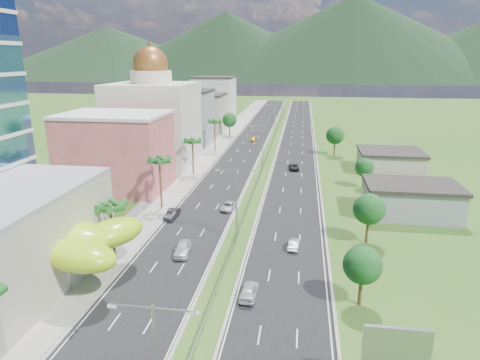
% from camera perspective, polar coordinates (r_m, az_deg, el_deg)
% --- Properties ---
extents(ground, '(500.00, 500.00, 0.00)m').
position_cam_1_polar(ground, '(55.35, -2.09, -12.21)').
color(ground, '#2D5119').
rests_on(ground, ground).
extents(road_left, '(11.00, 260.00, 0.04)m').
position_cam_1_polar(road_left, '(141.32, 1.48, 5.43)').
color(road_left, black).
rests_on(road_left, ground).
extents(road_right, '(11.00, 260.00, 0.04)m').
position_cam_1_polar(road_right, '(140.36, 7.60, 5.22)').
color(road_right, black).
rests_on(road_right, ground).
extents(sidewalk_left, '(7.00, 260.00, 0.12)m').
position_cam_1_polar(sidewalk_left, '(142.74, -2.32, 5.54)').
color(sidewalk_left, gray).
rests_on(sidewalk_left, ground).
extents(median_guardrail, '(0.10, 216.06, 0.76)m').
position_cam_1_polar(median_guardrail, '(122.91, 3.95, 4.05)').
color(median_guardrail, gray).
rests_on(median_guardrail, ground).
extents(streetlight_median_b, '(6.04, 0.25, 11.00)m').
position_cam_1_polar(streetlight_median_b, '(61.74, -0.48, -2.29)').
color(streetlight_median_b, gray).
rests_on(streetlight_median_b, ground).
extents(streetlight_median_c, '(6.04, 0.25, 11.00)m').
position_cam_1_polar(streetlight_median_c, '(100.21, 3.03, 4.88)').
color(streetlight_median_c, gray).
rests_on(streetlight_median_c, ground).
extents(streetlight_median_d, '(6.04, 0.25, 11.00)m').
position_cam_1_polar(streetlight_median_d, '(144.49, 4.73, 8.32)').
color(streetlight_median_d, gray).
rests_on(streetlight_median_d, ground).
extents(streetlight_median_e, '(6.04, 0.25, 11.00)m').
position_cam_1_polar(streetlight_median_e, '(189.11, 5.64, 10.14)').
color(streetlight_median_e, gray).
rests_on(streetlight_median_e, ground).
extents(lime_canopy, '(18.00, 15.00, 7.40)m').
position_cam_1_polar(lime_canopy, '(56.73, -23.39, -7.30)').
color(lime_canopy, '#9BCF14').
rests_on(lime_canopy, ground).
extents(pink_shophouse, '(20.00, 15.00, 15.00)m').
position_cam_1_polar(pink_shophouse, '(90.01, -16.18, 3.46)').
color(pink_shophouse, '#B64A53').
rests_on(pink_shophouse, ground).
extents(domed_building, '(20.00, 20.00, 28.70)m').
position_cam_1_polar(domed_building, '(110.34, -11.46, 8.05)').
color(domed_building, beige).
rests_on(domed_building, ground).
extents(midrise_grey, '(16.00, 15.00, 16.00)m').
position_cam_1_polar(midrise_grey, '(134.10, -7.40, 8.17)').
color(midrise_grey, gray).
rests_on(midrise_grey, ground).
extents(midrise_beige, '(16.00, 15.00, 13.00)m').
position_cam_1_polar(midrise_beige, '(155.41, -5.20, 8.76)').
color(midrise_beige, '#A59D88').
rests_on(midrise_beige, ground).
extents(midrise_white, '(16.00, 15.00, 18.00)m').
position_cam_1_polar(midrise_white, '(177.43, -3.48, 10.52)').
color(midrise_white, silver).
rests_on(midrise_white, ground).
extents(billboard, '(5.20, 0.35, 6.20)m').
position_cam_1_polar(billboard, '(37.87, 20.15, -20.23)').
color(billboard, gray).
rests_on(billboard, ground).
extents(shed_near, '(15.00, 10.00, 5.00)m').
position_cam_1_polar(shed_near, '(78.98, 21.84, -2.58)').
color(shed_near, gray).
rests_on(shed_near, ground).
extents(shed_far, '(14.00, 12.00, 4.40)m').
position_cam_1_polar(shed_far, '(107.73, 19.36, 2.30)').
color(shed_far, '#A59D88').
rests_on(shed_far, ground).
extents(palm_tree_b, '(3.60, 3.60, 8.10)m').
position_cam_1_polar(palm_tree_b, '(58.80, -16.86, -3.65)').
color(palm_tree_b, '#47301C').
rests_on(palm_tree_b, ground).
extents(palm_tree_c, '(3.60, 3.60, 9.60)m').
position_cam_1_polar(palm_tree_c, '(76.15, -10.69, 2.36)').
color(palm_tree_c, '#47301C').
rests_on(palm_tree_c, ground).
extents(palm_tree_d, '(3.60, 3.60, 8.60)m').
position_cam_1_polar(palm_tree_d, '(97.87, -6.35, 5.01)').
color(palm_tree_d, '#47301C').
rests_on(palm_tree_d, ground).
extents(palm_tree_e, '(3.60, 3.60, 9.40)m').
position_cam_1_polar(palm_tree_e, '(121.73, -3.41, 7.62)').
color(palm_tree_e, '#47301C').
rests_on(palm_tree_e, ground).
extents(leafy_tree_lfar, '(4.90, 4.90, 8.05)m').
position_cam_1_polar(leafy_tree_lfar, '(146.43, -1.40, 8.01)').
color(leafy_tree_lfar, '#47301C').
rests_on(leafy_tree_lfar, ground).
extents(leafy_tree_ra, '(4.20, 4.20, 6.90)m').
position_cam_1_polar(leafy_tree_ra, '(48.47, 16.02, -10.86)').
color(leafy_tree_ra, '#47301C').
rests_on(leafy_tree_ra, ground).
extents(leafy_tree_rb, '(4.55, 4.55, 7.47)m').
position_cam_1_polar(leafy_tree_rb, '(64.27, 16.83, -3.74)').
color(leafy_tree_rb, '#47301C').
rests_on(leafy_tree_rb, ground).
extents(leafy_tree_rc, '(3.85, 3.85, 6.33)m').
position_cam_1_polar(leafy_tree_rc, '(91.50, 16.25, 1.64)').
color(leafy_tree_rc, '#47301C').
rests_on(leafy_tree_rc, ground).
extents(leafy_tree_rd, '(4.90, 4.90, 8.05)m').
position_cam_1_polar(leafy_tree_rd, '(120.02, 12.57, 5.82)').
color(leafy_tree_rd, '#47301C').
rests_on(leafy_tree_rd, ground).
extents(mountain_ridge, '(860.00, 140.00, 90.00)m').
position_cam_1_polar(mountain_ridge, '(501.17, 14.51, 12.64)').
color(mountain_ridge, black).
rests_on(mountain_ridge, ground).
extents(car_white_near_left, '(2.53, 5.13, 1.68)m').
position_cam_1_polar(car_white_near_left, '(59.98, -7.66, -9.06)').
color(car_white_near_left, silver).
rests_on(car_white_near_left, road_left).
extents(car_dark_left, '(1.80, 4.59, 1.49)m').
position_cam_1_polar(car_dark_left, '(73.05, -9.02, -4.49)').
color(car_dark_left, black).
rests_on(car_dark_left, road_left).
extents(car_silver_mid_left, '(2.61, 4.81, 1.28)m').
position_cam_1_polar(car_silver_mid_left, '(76.17, -1.52, -3.50)').
color(car_silver_mid_left, '#B7BABF').
rests_on(car_silver_mid_left, road_left).
extents(car_yellow_far_left, '(1.82, 4.33, 1.25)m').
position_cam_1_polar(car_yellow_far_left, '(138.20, 1.76, 5.45)').
color(car_yellow_far_left, orange).
rests_on(car_yellow_far_left, road_left).
extents(car_white_near_right, '(2.03, 4.62, 1.55)m').
position_cam_1_polar(car_white_near_right, '(49.92, 1.21, -14.53)').
color(car_white_near_right, silver).
rests_on(car_white_near_right, road_right).
extents(car_silver_right, '(1.69, 4.00, 1.29)m').
position_cam_1_polar(car_silver_right, '(61.78, 7.21, -8.47)').
color(car_silver_right, '#B1B5B9').
rests_on(car_silver_right, road_right).
extents(car_dark_far_right, '(2.73, 5.13, 1.37)m').
position_cam_1_polar(car_dark_far_right, '(103.83, 7.19, 1.77)').
color(car_dark_far_right, black).
rests_on(car_dark_far_right, road_right).
extents(motorcycle, '(0.54, 1.70, 1.08)m').
position_cam_1_polar(motorcycle, '(47.11, -21.29, -18.15)').
color(motorcycle, black).
rests_on(motorcycle, road_left).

